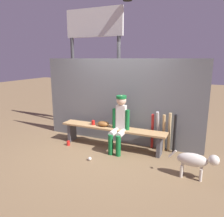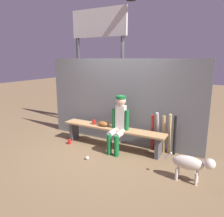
{
  "view_description": "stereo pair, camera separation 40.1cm",
  "coord_description": "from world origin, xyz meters",
  "views": [
    {
      "loc": [
        2.01,
        -4.47,
        2.07
      ],
      "look_at": [
        0.0,
        0.0,
        0.95
      ],
      "focal_mm": 35.26,
      "sensor_mm": 36.0,
      "label": 1
    },
    {
      "loc": [
        2.36,
        -4.29,
        2.07
      ],
      "look_at": [
        0.0,
        0.0,
        0.95
      ],
      "focal_mm": 35.26,
      "sensor_mm": 36.0,
      "label": 2
    }
  ],
  "objects": [
    {
      "name": "ground_plane",
      "position": [
        0.0,
        0.0,
        0.0
      ],
      "size": [
        30.0,
        30.0,
        0.0
      ],
      "primitive_type": "plane",
      "color": "brown"
    },
    {
      "name": "chainlink_fence",
      "position": [
        0.0,
        0.4,
        1.03
      ],
      "size": [
        4.05,
        0.03,
        2.07
      ],
      "primitive_type": "cube",
      "color": "slate",
      "rests_on": "ground_plane"
    },
    {
      "name": "dugout_bench",
      "position": [
        0.0,
        0.0,
        0.39
      ],
      "size": [
        2.55,
        0.36,
        0.5
      ],
      "color": "tan",
      "rests_on": "ground_plane"
    },
    {
      "name": "player_seated",
      "position": [
        0.23,
        -0.11,
        0.69
      ],
      "size": [
        0.41,
        0.55,
        1.26
      ],
      "color": "silver",
      "rests_on": "ground_plane"
    },
    {
      "name": "baseball_glove",
      "position": [
        -0.22,
        0.0,
        0.56
      ],
      "size": [
        0.28,
        0.2,
        0.12
      ],
      "primitive_type": "ellipsoid",
      "color": "brown",
      "rests_on": "dugout_bench"
    },
    {
      "name": "bat_aluminum_red",
      "position": [
        0.89,
        0.3,
        0.43
      ],
      "size": [
        0.1,
        0.22,
        0.85
      ],
      "primitive_type": "cylinder",
      "rotation": [
        0.17,
        0.0,
        0.2
      ],
      "color": "#B22323",
      "rests_on": "ground_plane"
    },
    {
      "name": "bat_aluminum_silver",
      "position": [
        1.02,
        0.3,
        0.46
      ],
      "size": [
        0.1,
        0.29,
        0.93
      ],
      "primitive_type": "cylinder",
      "rotation": [
        0.24,
        0.0,
        -0.14
      ],
      "color": "#B7B7BC",
      "rests_on": "ground_plane"
    },
    {
      "name": "bat_wood_tan",
      "position": [
        1.15,
        0.27,
        0.43
      ],
      "size": [
        0.08,
        0.13,
        0.86
      ],
      "primitive_type": "cylinder",
      "rotation": [
        0.08,
        0.0,
        -0.11
      ],
      "color": "tan",
      "rests_on": "ground_plane"
    },
    {
      "name": "bat_wood_natural",
      "position": [
        1.26,
        0.32,
        0.45
      ],
      "size": [
        0.08,
        0.14,
        0.9
      ],
      "primitive_type": "cylinder",
      "rotation": [
        0.07,
        0.0,
        0.15
      ],
      "color": "tan",
      "rests_on": "ground_plane"
    },
    {
      "name": "bat_aluminum_black",
      "position": [
        1.39,
        0.26,
        0.45
      ],
      "size": [
        0.08,
        0.17,
        0.9
      ],
      "primitive_type": "cylinder",
      "rotation": [
        0.12,
        0.0,
        0.12
      ],
      "color": "black",
      "rests_on": "ground_plane"
    },
    {
      "name": "baseball",
      "position": [
        -0.14,
        -0.83,
        0.04
      ],
      "size": [
        0.07,
        0.07,
        0.07
      ],
      "primitive_type": "sphere",
      "color": "white",
      "rests_on": "ground_plane"
    },
    {
      "name": "cup_on_ground",
      "position": [
        -1.02,
        -0.33,
        0.06
      ],
      "size": [
        0.08,
        0.08,
        0.11
      ],
      "primitive_type": "cylinder",
      "color": "red",
      "rests_on": "ground_plane"
    },
    {
      "name": "cup_on_bench",
      "position": [
        -0.49,
        -0.01,
        0.55
      ],
      "size": [
        0.08,
        0.08,
        0.11
      ],
      "primitive_type": "cylinder",
      "color": "red",
      "rests_on": "dugout_bench"
    },
    {
      "name": "scoreboard",
      "position": [
        -1.04,
        1.23,
        2.54
      ],
      "size": [
        2.01,
        0.27,
        3.66
      ],
      "color": "#3F3F42",
      "rests_on": "ground_plane"
    },
    {
      "name": "dog",
      "position": [
        1.89,
        -0.67,
        0.34
      ],
      "size": [
        0.84,
        0.2,
        0.49
      ],
      "color": "beige",
      "rests_on": "ground_plane"
    }
  ]
}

